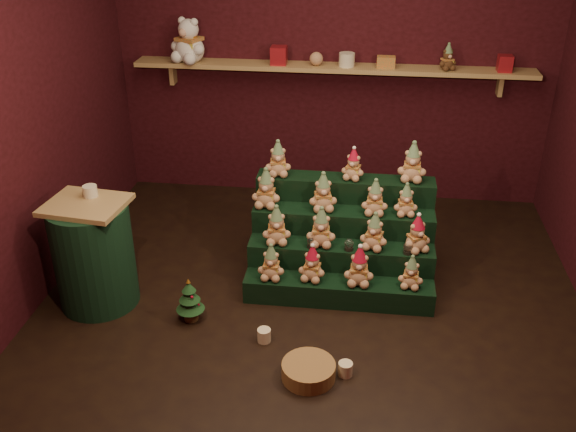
# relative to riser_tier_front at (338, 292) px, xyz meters

# --- Properties ---
(ground) EXTENTS (4.00, 4.00, 0.00)m
(ground) POSITION_rel_riser_tier_front_xyz_m (-0.20, -0.11, -0.09)
(ground) COLOR black
(ground) RESTS_ON ground
(back_wall) EXTENTS (4.00, 0.10, 2.80)m
(back_wall) POSITION_rel_riser_tier_front_xyz_m (-0.20, 1.94, 1.31)
(back_wall) COLOR black
(back_wall) RESTS_ON ground
(front_wall) EXTENTS (4.00, 0.10, 2.80)m
(front_wall) POSITION_rel_riser_tier_front_xyz_m (-0.20, -2.16, 1.31)
(front_wall) COLOR black
(front_wall) RESTS_ON ground
(left_wall) EXTENTS (0.10, 4.00, 2.80)m
(left_wall) POSITION_rel_riser_tier_front_xyz_m (-2.25, -0.11, 1.31)
(left_wall) COLOR black
(left_wall) RESTS_ON ground
(back_shelf) EXTENTS (3.60, 0.26, 0.24)m
(back_shelf) POSITION_rel_riser_tier_front_xyz_m (-0.20, 1.76, 1.20)
(back_shelf) COLOR #A38651
(back_shelf) RESTS_ON ground
(riser_tier_front) EXTENTS (1.40, 0.22, 0.18)m
(riser_tier_front) POSITION_rel_riser_tier_front_xyz_m (0.00, 0.00, 0.00)
(riser_tier_front) COLOR black
(riser_tier_front) RESTS_ON ground
(riser_tier_midfront) EXTENTS (1.40, 0.22, 0.36)m
(riser_tier_midfront) POSITION_rel_riser_tier_front_xyz_m (0.00, 0.22, 0.09)
(riser_tier_midfront) COLOR black
(riser_tier_midfront) RESTS_ON ground
(riser_tier_midback) EXTENTS (1.40, 0.22, 0.54)m
(riser_tier_midback) POSITION_rel_riser_tier_front_xyz_m (0.00, 0.44, 0.18)
(riser_tier_midback) COLOR black
(riser_tier_midback) RESTS_ON ground
(riser_tier_back) EXTENTS (1.40, 0.22, 0.72)m
(riser_tier_back) POSITION_rel_riser_tier_front_xyz_m (0.00, 0.66, 0.27)
(riser_tier_back) COLOR black
(riser_tier_back) RESTS_ON ground
(teddy_0) EXTENTS (0.20, 0.18, 0.27)m
(teddy_0) POSITION_rel_riser_tier_front_xyz_m (-0.50, -0.01, 0.23)
(teddy_0) COLOR tan
(teddy_0) RESTS_ON riser_tier_front
(teddy_1) EXTENTS (0.22, 0.21, 0.28)m
(teddy_1) POSITION_rel_riser_tier_front_xyz_m (-0.20, 0.01, 0.23)
(teddy_1) COLOR tan
(teddy_1) RESTS_ON riser_tier_front
(teddy_2) EXTENTS (0.22, 0.19, 0.30)m
(teddy_2) POSITION_rel_riser_tier_front_xyz_m (0.14, -0.01, 0.24)
(teddy_2) COLOR tan
(teddy_2) RESTS_ON riser_tier_front
(teddy_3) EXTENTS (0.20, 0.18, 0.25)m
(teddy_3) POSITION_rel_riser_tier_front_xyz_m (0.52, -0.00, 0.21)
(teddy_3) COLOR tan
(teddy_3) RESTS_ON riser_tier_front
(teddy_4) EXTENTS (0.24, 0.22, 0.30)m
(teddy_4) POSITION_rel_riser_tier_front_xyz_m (-0.49, 0.21, 0.42)
(teddy_4) COLOR tan
(teddy_4) RESTS_ON riser_tier_midfront
(teddy_5) EXTENTS (0.23, 0.21, 0.30)m
(teddy_5) POSITION_rel_riser_tier_front_xyz_m (-0.15, 0.21, 0.42)
(teddy_5) COLOR tan
(teddy_5) RESTS_ON riser_tier_midfront
(teddy_6) EXTENTS (0.25, 0.23, 0.29)m
(teddy_6) POSITION_rel_riser_tier_front_xyz_m (0.24, 0.21, 0.41)
(teddy_6) COLOR tan
(teddy_6) RESTS_ON riser_tier_midfront
(teddy_7) EXTENTS (0.27, 0.26, 0.28)m
(teddy_7) POSITION_rel_riser_tier_front_xyz_m (0.55, 0.22, 0.41)
(teddy_7) COLOR tan
(teddy_7) RESTS_ON riser_tier_midfront
(teddy_8) EXTENTS (0.23, 0.21, 0.31)m
(teddy_8) POSITION_rel_riser_tier_front_xyz_m (-0.60, 0.45, 0.61)
(teddy_8) COLOR tan
(teddy_8) RESTS_ON riser_tier_midback
(teddy_9) EXTENTS (0.25, 0.23, 0.30)m
(teddy_9) POSITION_rel_riser_tier_front_xyz_m (-0.16, 0.44, 0.60)
(teddy_9) COLOR tan
(teddy_9) RESTS_ON riser_tier_midback
(teddy_10) EXTENTS (0.20, 0.18, 0.28)m
(teddy_10) POSITION_rel_riser_tier_front_xyz_m (0.23, 0.42, 0.59)
(teddy_10) COLOR tan
(teddy_10) RESTS_ON riser_tier_midback
(teddy_11) EXTENTS (0.20, 0.18, 0.25)m
(teddy_11) POSITION_rel_riser_tier_front_xyz_m (0.46, 0.43, 0.58)
(teddy_11) COLOR tan
(teddy_11) RESTS_ON riser_tier_midback
(teddy_12) EXTENTS (0.23, 0.21, 0.28)m
(teddy_12) POSITION_rel_riser_tier_front_xyz_m (-0.53, 0.65, 0.77)
(teddy_12) COLOR tan
(teddy_12) RESTS_ON riser_tier_back
(teddy_13) EXTENTS (0.21, 0.20, 0.25)m
(teddy_13) POSITION_rel_riser_tier_front_xyz_m (0.06, 0.65, 0.75)
(teddy_13) COLOR tan
(teddy_13) RESTS_ON riser_tier_back
(teddy_14) EXTENTS (0.23, 0.21, 0.31)m
(teddy_14) POSITION_rel_riser_tier_front_xyz_m (0.51, 0.68, 0.78)
(teddy_14) COLOR tan
(teddy_14) RESTS_ON riser_tier_back
(snow_globe_a) EXTENTS (0.06, 0.06, 0.08)m
(snow_globe_a) POSITION_rel_riser_tier_front_xyz_m (-0.22, 0.16, 0.31)
(snow_globe_a) COLOR black
(snow_globe_a) RESTS_ON riser_tier_midfront
(snow_globe_b) EXTENTS (0.07, 0.07, 0.09)m
(snow_globe_b) POSITION_rel_riser_tier_front_xyz_m (0.06, 0.16, 0.32)
(snow_globe_b) COLOR black
(snow_globe_b) RESTS_ON riser_tier_midfront
(snow_globe_c) EXTENTS (0.07, 0.07, 0.09)m
(snow_globe_c) POSITION_rel_riser_tier_front_xyz_m (0.49, 0.16, 0.32)
(snow_globe_c) COLOR black
(snow_globe_c) RESTS_ON riser_tier_midfront
(side_table) EXTENTS (0.58, 0.57, 0.82)m
(side_table) POSITION_rel_riser_tier_front_xyz_m (-1.76, -0.20, 0.32)
(side_table) COLOR #A38651
(side_table) RESTS_ON ground
(table_ornament) EXTENTS (0.10, 0.10, 0.08)m
(table_ornament) POSITION_rel_riser_tier_front_xyz_m (-1.76, -0.10, 0.77)
(table_ornament) COLOR beige
(table_ornament) RESTS_ON side_table
(mini_christmas_tree) EXTENTS (0.20, 0.20, 0.34)m
(mini_christmas_tree) POSITION_rel_riser_tier_front_xyz_m (-1.03, -0.35, 0.08)
(mini_christmas_tree) COLOR #4A341A
(mini_christmas_tree) RESTS_ON ground
(mug_left) EXTENTS (0.09, 0.09, 0.09)m
(mug_left) POSITION_rel_riser_tier_front_xyz_m (-0.48, -0.52, -0.04)
(mug_left) COLOR beige
(mug_left) RESTS_ON ground
(mug_right) EXTENTS (0.09, 0.09, 0.09)m
(mug_right) POSITION_rel_riser_tier_front_xyz_m (0.09, -0.79, -0.04)
(mug_right) COLOR beige
(mug_right) RESTS_ON ground
(wicker_basket) EXTENTS (0.36, 0.36, 0.11)m
(wicker_basket) POSITION_rel_riser_tier_front_xyz_m (-0.14, -0.85, -0.04)
(wicker_basket) COLOR olive
(wicker_basket) RESTS_ON ground
(white_bear) EXTENTS (0.45, 0.43, 0.50)m
(white_bear) POSITION_rel_riser_tier_front_xyz_m (-1.49, 1.73, 1.48)
(white_bear) COLOR white
(white_bear) RESTS_ON back_shelf
(brown_bear) EXTENTS (0.21, 0.20, 0.22)m
(brown_bear) POSITION_rel_riser_tier_front_xyz_m (0.81, 1.73, 1.34)
(brown_bear) COLOR #492D18
(brown_bear) RESTS_ON back_shelf
(gift_tin_red_a) EXTENTS (0.14, 0.14, 0.16)m
(gift_tin_red_a) POSITION_rel_riser_tier_front_xyz_m (-0.67, 1.74, 1.31)
(gift_tin_red_a) COLOR maroon
(gift_tin_red_a) RESTS_ON back_shelf
(gift_tin_cream) EXTENTS (0.14, 0.14, 0.12)m
(gift_tin_cream) POSITION_rel_riser_tier_front_xyz_m (-0.06, 1.74, 1.29)
(gift_tin_cream) COLOR beige
(gift_tin_cream) RESTS_ON back_shelf
(gift_tin_red_b) EXTENTS (0.12, 0.12, 0.14)m
(gift_tin_red_b) POSITION_rel_riser_tier_front_xyz_m (1.30, 1.74, 1.30)
(gift_tin_red_b) COLOR maroon
(gift_tin_red_b) RESTS_ON back_shelf
(shelf_plush_ball) EXTENTS (0.12, 0.12, 0.12)m
(shelf_plush_ball) POSITION_rel_riser_tier_front_xyz_m (-0.34, 1.74, 1.29)
(shelf_plush_ball) COLOR tan
(shelf_plush_ball) RESTS_ON back_shelf
(scarf_gift_box) EXTENTS (0.16, 0.10, 0.10)m
(scarf_gift_box) POSITION_rel_riser_tier_front_xyz_m (0.28, 1.74, 1.28)
(scarf_gift_box) COLOR orange
(scarf_gift_box) RESTS_ON back_shelf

